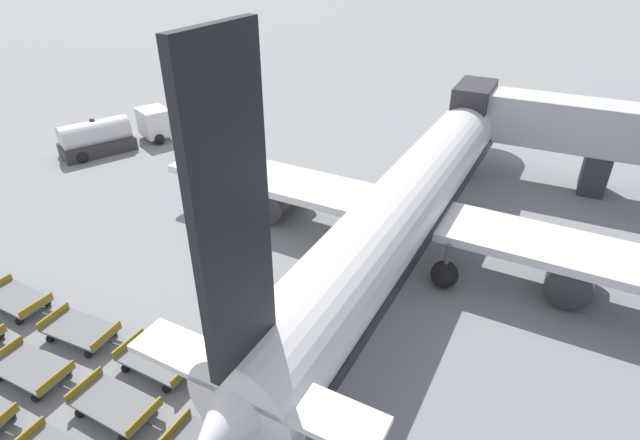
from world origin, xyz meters
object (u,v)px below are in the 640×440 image
at_px(baggage_dolly_row_mid_b_col_d, 115,405).
at_px(baggage_dolly_row_far_col_c, 80,330).
at_px(fuel_tanker_primary, 112,135).
at_px(baggage_dolly_row_far_col_d, 157,361).
at_px(baggage_dolly_row_far_col_e, 247,395).
at_px(baggage_dolly_row_mid_b_col_c, 31,369).
at_px(baggage_dolly_row_far_col_b, 17,299).
at_px(airplane, 414,196).

distance_m(baggage_dolly_row_mid_b_col_d, baggage_dolly_row_far_col_c, 4.90).
distance_m(fuel_tanker_primary, baggage_dolly_row_far_col_d, 25.87).
height_order(baggage_dolly_row_far_col_d, baggage_dolly_row_far_col_e, same).
height_order(baggage_dolly_row_mid_b_col_c, baggage_dolly_row_far_col_b, same).
xyz_separation_m(baggage_dolly_row_mid_b_col_c, baggage_dolly_row_far_col_c, (-0.21, 2.45, 0.00)).
bearing_deg(fuel_tanker_primary, baggage_dolly_row_mid_b_col_d, -40.19).
xyz_separation_m(baggage_dolly_row_mid_b_col_c, baggage_dolly_row_far_col_e, (8.23, 3.30, 0.00)).
xyz_separation_m(baggage_dolly_row_mid_b_col_d, baggage_dolly_row_far_col_e, (3.95, 2.81, 0.00)).
relative_size(baggage_dolly_row_mid_b_col_c, baggage_dolly_row_far_col_d, 1.00).
height_order(baggage_dolly_row_mid_b_col_d, baggage_dolly_row_far_col_d, same).
bearing_deg(baggage_dolly_row_far_col_c, baggage_dolly_row_far_col_b, -178.27).
relative_size(airplane, fuel_tanker_primary, 4.10).
bearing_deg(baggage_dolly_row_far_col_d, baggage_dolly_row_mid_b_col_c, -144.78).
distance_m(baggage_dolly_row_far_col_c, baggage_dolly_row_far_col_d, 4.26).
height_order(fuel_tanker_primary, baggage_dolly_row_mid_b_col_c, fuel_tanker_primary).
distance_m(baggage_dolly_row_mid_b_col_c, baggage_dolly_row_far_col_c, 2.46).
height_order(fuel_tanker_primary, baggage_dolly_row_mid_b_col_d, fuel_tanker_primary).
bearing_deg(baggage_dolly_row_far_col_b, baggage_dolly_row_mid_b_col_d, -11.66).
bearing_deg(baggage_dolly_row_far_col_e, baggage_dolly_row_mid_b_col_c, -158.16).
xyz_separation_m(baggage_dolly_row_mid_b_col_d, baggage_dolly_row_far_col_d, (-0.25, 2.36, 0.00)).
bearing_deg(baggage_dolly_row_mid_b_col_c, baggage_dolly_row_mid_b_col_d, 6.48).
bearing_deg(fuel_tanker_primary, baggage_dolly_row_far_col_e, -30.90).
bearing_deg(baggage_dolly_row_far_col_e, baggage_dolly_row_far_col_d, -173.85).
height_order(baggage_dolly_row_mid_b_col_c, baggage_dolly_row_far_col_c, same).
height_order(baggage_dolly_row_mid_b_col_c, baggage_dolly_row_far_col_e, same).
distance_m(airplane, baggage_dolly_row_mid_b_col_d, 17.27).
distance_m(airplane, baggage_dolly_row_mid_b_col_c, 19.43).
bearing_deg(baggage_dolly_row_far_col_d, baggage_dolly_row_mid_b_col_d, -83.91).
relative_size(baggage_dolly_row_mid_b_col_d, baggage_dolly_row_far_col_c, 0.99).
distance_m(baggage_dolly_row_far_col_b, baggage_dolly_row_far_col_e, 12.88).
bearing_deg(fuel_tanker_primary, baggage_dolly_row_far_col_b, -52.70).
distance_m(baggage_dolly_row_mid_b_col_c, baggage_dolly_row_mid_b_col_d, 4.31).
relative_size(baggage_dolly_row_mid_b_col_c, baggage_dolly_row_far_col_c, 0.99).
height_order(airplane, baggage_dolly_row_mid_b_col_c, airplane).
xyz_separation_m(baggage_dolly_row_mid_b_col_c, baggage_dolly_row_far_col_b, (-4.61, 2.32, 0.00)).
distance_m(baggage_dolly_row_mid_b_col_c, baggage_dolly_row_far_col_d, 4.93).
bearing_deg(airplane, baggage_dolly_row_far_col_e, -95.43).
distance_m(baggage_dolly_row_far_col_d, baggage_dolly_row_far_col_e, 4.22).
xyz_separation_m(baggage_dolly_row_far_col_b, baggage_dolly_row_far_col_e, (12.84, 0.98, 0.00)).
bearing_deg(baggage_dolly_row_mid_b_col_c, baggage_dolly_row_far_col_d, 35.22).
xyz_separation_m(baggage_dolly_row_far_col_c, baggage_dolly_row_far_col_e, (8.44, 0.84, 0.00)).
height_order(baggage_dolly_row_mid_b_col_c, baggage_dolly_row_mid_b_col_d, same).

